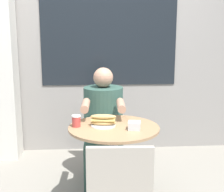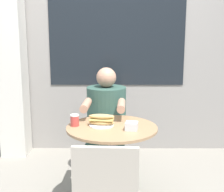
{
  "view_description": "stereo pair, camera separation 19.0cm",
  "coord_description": "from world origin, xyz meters",
  "px_view_note": "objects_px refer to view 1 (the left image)",
  "views": [
    {
      "loc": [
        -0.18,
        -2.31,
        1.44
      ],
      "look_at": [
        0.0,
        0.21,
        0.93
      ],
      "focal_mm": 50.0,
      "sensor_mm": 36.0,
      "label": 1
    },
    {
      "loc": [
        0.01,
        -2.32,
        1.44
      ],
      "look_at": [
        0.0,
        0.21,
        0.93
      ],
      "focal_mm": 50.0,
      "sensor_mm": 36.0,
      "label": 2
    }
  ],
  "objects_px": {
    "cafe_table": "(114,150)",
    "seated_diner": "(104,135)",
    "sandwich_on_plate": "(103,121)",
    "drink_cup": "(76,121)",
    "diner_chair": "(103,121)"
  },
  "relations": [
    {
      "from": "cafe_table",
      "to": "seated_diner",
      "type": "height_order",
      "value": "seated_diner"
    },
    {
      "from": "sandwich_on_plate",
      "to": "drink_cup",
      "type": "bearing_deg",
      "value": -178.4
    },
    {
      "from": "cafe_table",
      "to": "drink_cup",
      "type": "height_order",
      "value": "drink_cup"
    },
    {
      "from": "diner_chair",
      "to": "seated_diner",
      "type": "distance_m",
      "value": 0.35
    },
    {
      "from": "diner_chair",
      "to": "sandwich_on_plate",
      "type": "bearing_deg",
      "value": 90.74
    },
    {
      "from": "sandwich_on_plate",
      "to": "cafe_table",
      "type": "bearing_deg",
      "value": -16.19
    },
    {
      "from": "drink_cup",
      "to": "sandwich_on_plate",
      "type": "bearing_deg",
      "value": 1.6
    },
    {
      "from": "cafe_table",
      "to": "seated_diner",
      "type": "bearing_deg",
      "value": 95.97
    },
    {
      "from": "seated_diner",
      "to": "diner_chair",
      "type": "bearing_deg",
      "value": -88.34
    },
    {
      "from": "sandwich_on_plate",
      "to": "drink_cup",
      "type": "xyz_separation_m",
      "value": [
        -0.21,
        -0.01,
        0.0
      ]
    },
    {
      "from": "sandwich_on_plate",
      "to": "diner_chair",
      "type": "bearing_deg",
      "value": 88.08
    },
    {
      "from": "drink_cup",
      "to": "diner_chair",
      "type": "bearing_deg",
      "value": 74.94
    },
    {
      "from": "cafe_table",
      "to": "diner_chair",
      "type": "xyz_separation_m",
      "value": [
        -0.05,
        0.9,
        -0.01
      ]
    },
    {
      "from": "cafe_table",
      "to": "seated_diner",
      "type": "distance_m",
      "value": 0.56
    },
    {
      "from": "diner_chair",
      "to": "drink_cup",
      "type": "bearing_deg",
      "value": 77.6
    }
  ]
}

